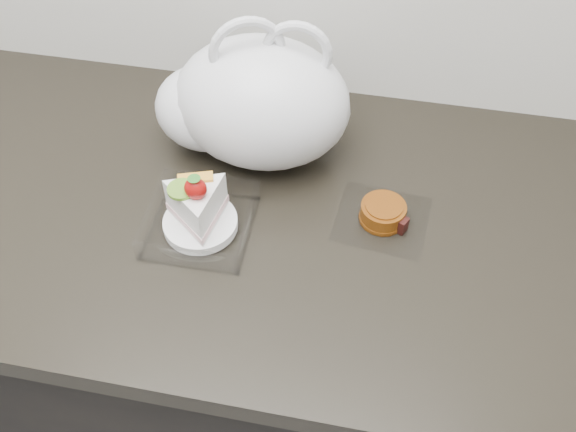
{
  "coord_description": "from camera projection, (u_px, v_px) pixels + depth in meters",
  "views": [
    {
      "loc": [
        0.29,
        1.05,
        1.64
      ],
      "look_at": [
        0.17,
        1.65,
        0.94
      ],
      "focal_mm": 40.0,
      "sensor_mm": 36.0,
      "label": 1
    }
  ],
  "objects": [
    {
      "name": "plastic_bag",
      "position": [
        251.0,
        103.0,
        1.0
      ],
      "size": [
        0.35,
        0.27,
        0.26
      ],
      "rotation": [
        0.0,
        0.0,
        0.24
      ],
      "color": "silver",
      "rests_on": "counter"
    },
    {
      "name": "cake_tray",
      "position": [
        199.0,
        215.0,
        0.94
      ],
      "size": [
        0.15,
        0.15,
        0.12
      ],
      "rotation": [
        0.0,
        0.0,
        0.01
      ],
      "color": "white",
      "rests_on": "counter"
    },
    {
      "name": "mooncake_wrap",
      "position": [
        383.0,
        214.0,
        0.97
      ],
      "size": [
        0.15,
        0.14,
        0.03
      ],
      "rotation": [
        0.0,
        0.0,
        0.07
      ],
      "color": "white",
      "rests_on": "counter"
    },
    {
      "name": "counter",
      "position": [
        211.0,
        341.0,
        1.35
      ],
      "size": [
        2.04,
        0.64,
        0.9
      ],
      "color": "black",
      "rests_on": "ground"
    }
  ]
}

